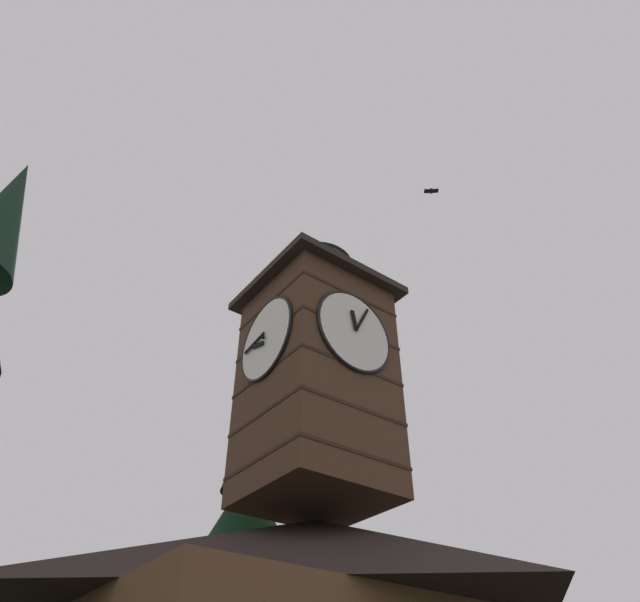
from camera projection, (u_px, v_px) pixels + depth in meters
name	position (u px, v px, depth m)	size (l,w,h in m)	color
clock_tower	(316.00, 369.00, 17.52)	(4.31, 4.31, 9.42)	#4C3323
moon	(207.00, 562.00, 42.38)	(1.49, 1.49, 1.49)	silver
flying_bird_high	(431.00, 191.00, 23.66)	(0.58, 0.52, 0.16)	black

